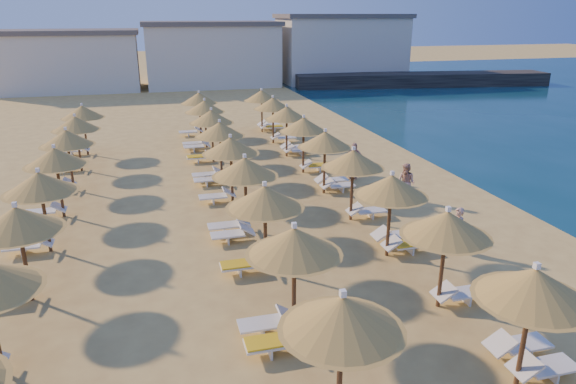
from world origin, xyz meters
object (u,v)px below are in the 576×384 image
object	(u,v)px
beachgoer_c	(354,160)
jetty	(422,80)
beachgoer_b	(406,183)
beachgoer_a	(457,230)
parasol_row_west	(245,168)
parasol_row_east	(353,160)

from	to	relation	value
beachgoer_c	jetty	bearing A→B (deg)	93.60
jetty	beachgoer_b	xyz separation A→B (m)	(-20.36, -35.45, 0.15)
beachgoer_b	beachgoer_a	size ratio (longest dim) A/B	1.06
jetty	parasol_row_west	size ratio (longest dim) A/B	0.80
parasol_row_east	beachgoer_a	xyz separation A→B (m)	(2.51, -3.85, -1.73)
jetty	beachgoer_c	distance (m)	38.07
jetty	parasol_row_west	xyz separation A→B (m)	(-28.01, -36.87, 1.83)
beachgoer_b	parasol_row_west	bearing A→B (deg)	-110.61
jetty	parasol_row_east	bearing A→B (deg)	-114.71
jetty	beachgoer_a	bearing A→B (deg)	-109.46
parasol_row_east	parasol_row_west	distance (m)	4.43
parasol_row_east	beachgoer_b	xyz separation A→B (m)	(3.22, 1.42, -1.69)
jetty	parasol_row_west	distance (m)	46.33
jetty	beachgoer_b	size ratio (longest dim) A/B	16.75
beachgoer_b	beachgoer_c	distance (m)	4.04
parasol_row_east	beachgoer_c	xyz separation A→B (m)	(2.25, 5.34, -1.63)
parasol_row_west	beachgoer_a	xyz separation A→B (m)	(6.94, -3.85, -1.73)
jetty	beachgoer_c	bearing A→B (deg)	-116.19
beachgoer_c	parasol_row_east	bearing A→B (deg)	-75.14
parasol_row_west	beachgoer_b	size ratio (longest dim) A/B	20.89
beachgoer_a	parasol_row_east	bearing A→B (deg)	-153.18
beachgoer_a	beachgoer_b	bearing A→B (deg)	166.05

